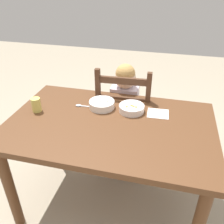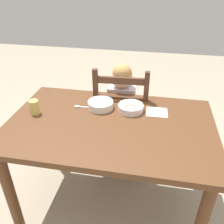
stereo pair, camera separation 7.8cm
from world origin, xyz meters
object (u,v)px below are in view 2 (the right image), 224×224
(bowl_of_peas, at_px, (101,104))
(dining_table, at_px, (110,136))
(dining_chair, at_px, (121,120))
(bowl_of_carrots, at_px, (131,108))
(child_figure, at_px, (121,103))
(drinking_cup, at_px, (34,107))
(spoon, at_px, (80,107))

(bowl_of_peas, bearing_deg, dining_table, -59.56)
(dining_chair, xyz_separation_m, bowl_of_carrots, (0.10, -0.30, 0.31))
(dining_table, distance_m, child_figure, 0.47)
(dining_table, relative_size, drinking_cup, 13.60)
(dining_chair, bearing_deg, bowl_of_peas, -110.30)
(child_figure, relative_size, bowl_of_carrots, 5.52)
(bowl_of_peas, height_order, spoon, bowl_of_peas)
(dining_table, bearing_deg, child_figure, 89.53)
(child_figure, height_order, drinking_cup, child_figure)
(bowl_of_peas, bearing_deg, drinking_cup, -159.95)
(bowl_of_peas, xyz_separation_m, drinking_cup, (-0.43, -0.16, 0.02))
(bowl_of_carrots, distance_m, spoon, 0.37)
(drinking_cup, bearing_deg, dining_chair, 40.22)
(dining_table, distance_m, bowl_of_carrots, 0.25)
(bowl_of_carrots, distance_m, drinking_cup, 0.66)
(dining_chair, relative_size, bowl_of_carrots, 5.57)
(spoon, height_order, drinking_cup, drinking_cup)
(spoon, bearing_deg, bowl_of_peas, 6.93)
(drinking_cup, bearing_deg, dining_table, -2.28)
(child_figure, height_order, spoon, child_figure)
(dining_chair, xyz_separation_m, spoon, (-0.26, -0.32, 0.28))
(bowl_of_carrots, bearing_deg, bowl_of_peas, 179.98)
(child_figure, distance_m, bowl_of_carrots, 0.34)
(child_figure, xyz_separation_m, bowl_of_peas, (-0.11, -0.29, 0.14))
(dining_table, height_order, child_figure, child_figure)
(dining_chair, distance_m, bowl_of_carrots, 0.44)
(dining_chair, distance_m, drinking_cup, 0.77)
(dining_chair, height_order, child_figure, dining_chair)
(dining_table, distance_m, drinking_cup, 0.55)
(bowl_of_carrots, bearing_deg, spoon, -177.15)
(spoon, relative_size, drinking_cup, 1.40)
(child_figure, bearing_deg, bowl_of_carrots, -69.80)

